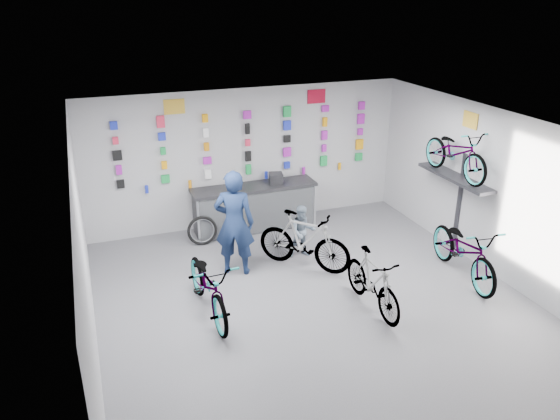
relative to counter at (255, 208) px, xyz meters
name	(u,v)px	position (x,y,z in m)	size (l,w,h in m)	color
floor	(322,312)	(0.00, -3.54, -0.49)	(8.00, 8.00, 0.00)	#505055
ceiling	(328,133)	(0.00, -3.54, 2.51)	(8.00, 8.00, 0.00)	white
wall_back	(247,157)	(0.00, 0.46, 1.01)	(7.00, 7.00, 0.00)	silver
wall_front	(511,401)	(0.00, -7.54, 1.01)	(7.00, 7.00, 0.00)	silver
wall_left	(85,267)	(-3.50, -3.54, 1.01)	(8.00, 8.00, 0.00)	silver
wall_right	(507,200)	(3.50, -3.54, 1.01)	(8.00, 8.00, 0.00)	silver
counter	(255,208)	(0.00, 0.00, 0.00)	(2.70, 0.66, 1.00)	black
merch_wall	(253,144)	(0.12, 0.39, 1.31)	(5.58, 0.08, 1.57)	black
wall_bracket	(456,181)	(3.33, -2.34, 0.98)	(0.39, 1.90, 2.00)	#333338
sign_left	(174,107)	(-1.50, 0.44, 2.23)	(0.42, 0.02, 0.30)	gold
sign_right	(316,96)	(1.60, 0.44, 2.23)	(0.42, 0.02, 0.30)	#B30F2A
sign_side	(470,120)	(3.48, -2.34, 2.16)	(0.02, 0.40, 0.30)	gold
bike_left	(208,285)	(-1.72, -2.92, 0.04)	(0.70, 2.00, 1.05)	gray
bike_center	(373,282)	(0.82, -3.71, 0.01)	(0.47, 1.66, 1.00)	gray
bike_right	(464,250)	(2.88, -3.36, 0.06)	(0.73, 2.10, 1.10)	gray
bike_service	(304,241)	(0.32, -2.01, 0.07)	(0.52, 1.86, 1.12)	gray
bike_wall	(456,152)	(3.25, -2.34, 1.57)	(0.63, 1.80, 0.95)	gray
clerk	(234,223)	(-0.94, -1.73, 0.51)	(0.73, 0.48, 1.99)	#152447
customer	(303,232)	(0.47, -1.57, 0.04)	(0.51, 0.40, 1.06)	slate
spare_wheel	(202,231)	(-1.25, -0.37, -0.18)	(0.63, 0.16, 0.62)	black
register	(276,178)	(0.50, 0.01, 0.62)	(0.28, 0.30, 0.22)	black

